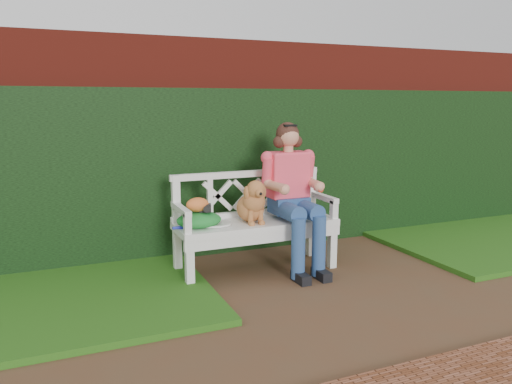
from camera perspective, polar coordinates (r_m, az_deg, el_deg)
name	(u,v)px	position (r m, az deg, el deg)	size (l,w,h in m)	color
ground	(363,297)	(4.23, 12.18, -11.70)	(60.00, 60.00, 0.00)	brown
brick_wall	(268,144)	(5.60, 1.37, 5.48)	(10.00, 0.30, 2.20)	maroon
ivy_hedge	(276,169)	(5.43, 2.31, 2.67)	(10.00, 0.18, 1.70)	#174014
grass_left	(43,300)	(4.37, -23.17, -11.26)	(2.60, 2.00, 0.05)	#204B10
grass_right	(491,237)	(6.42, 25.30, -4.65)	(2.60, 2.00, 0.05)	#204B10
garden_bench	(256,245)	(4.70, 0.00, -6.13)	(1.58, 0.60, 0.48)	white
seated_woman	(290,198)	(4.72, 3.89, -0.67)	(0.57, 0.76, 1.35)	#ED4549
dog	(252,200)	(4.54, -0.52, -0.97)	(0.27, 0.37, 0.41)	#9F6236
tennis_racket	(213,224)	(4.46, -4.98, -3.70)	(0.56, 0.24, 0.03)	white
green_bag	(199,219)	(4.42, -6.53, -3.14)	(0.40, 0.31, 0.14)	#196A1D
camera_item	(205,208)	(4.40, -5.84, -1.80)	(0.11, 0.08, 0.07)	black
baseball_glove	(198,205)	(4.39, -6.69, -1.45)	(0.20, 0.15, 0.13)	orange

